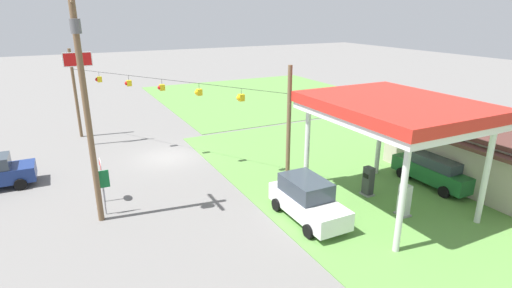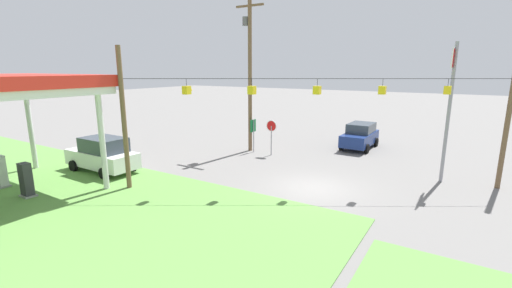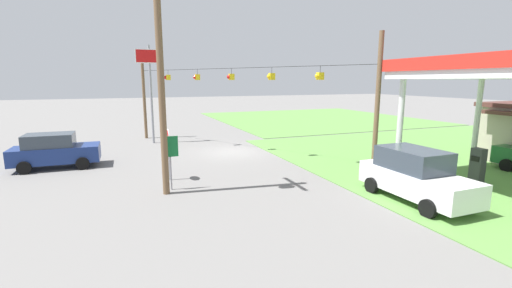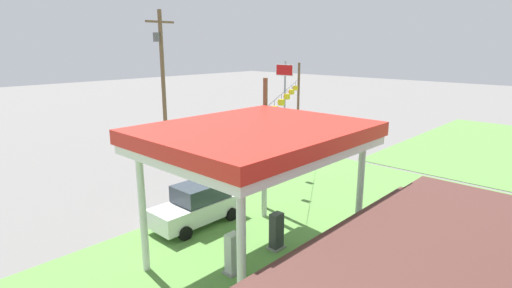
{
  "view_description": "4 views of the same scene",
  "coord_description": "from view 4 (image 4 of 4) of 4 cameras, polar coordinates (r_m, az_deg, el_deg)",
  "views": [
    {
      "loc": [
        26.38,
        -6.36,
        9.86
      ],
      "look_at": [
        6.18,
        3.89,
        2.26
      ],
      "focal_mm": 28.0,
      "sensor_mm": 36.0,
      "label": 1
    },
    {
      "loc": [
        -6.3,
        15.74,
        6.01
      ],
      "look_at": [
        2.53,
        1.53,
        2.31
      ],
      "focal_mm": 24.0,
      "sensor_mm": 36.0,
      "label": 2
    },
    {
      "loc": [
        21.63,
        -6.81,
        4.75
      ],
      "look_at": [
        4.09,
        0.1,
        1.25
      ],
      "focal_mm": 24.0,
      "sensor_mm": 36.0,
      "label": 3
    },
    {
      "loc": [
        23.29,
        18.59,
        8.68
      ],
      "look_at": [
        6.23,
        2.66,
        2.92
      ],
      "focal_mm": 28.0,
      "sensor_mm": 36.0,
      "label": 4
    }
  ],
  "objects": [
    {
      "name": "fuel_pump_far",
      "position": [
        16.07,
        -3.32,
        -15.52
      ],
      "size": [
        0.71,
        0.56,
        1.68
      ],
      "color": "gray",
      "rests_on": "ground"
    },
    {
      "name": "car_at_pumps_front",
      "position": [
        20.19,
        -8.25,
        -8.51
      ],
      "size": [
        4.7,
        2.12,
        2.08
      ],
      "rotation": [
        0.0,
        0.0,
        0.0
      ],
      "color": "white",
      "rests_on": "ground"
    },
    {
      "name": "signal_span_gantry",
      "position": [
        30.18,
        4.39,
        4.84
      ],
      "size": [
        16.33,
        10.24,
        7.1
      ],
      "color": "brown",
      "rests_on": "ground"
    },
    {
      "name": "car_on_crossroad",
      "position": [
        37.64,
        -8.58,
        1.91
      ],
      "size": [
        2.15,
        4.38,
        1.91
      ],
      "rotation": [
        0.0,
        0.0,
        1.56
      ],
      "color": "navy",
      "rests_on": "ground"
    },
    {
      "name": "stop_sign_overhead",
      "position": [
        37.11,
        4.1,
        8.31
      ],
      "size": [
        0.22,
        1.98,
        7.34
      ],
      "color": "gray",
      "rests_on": "ground"
    },
    {
      "name": "stop_sign_roadside",
      "position": [
        30.37,
        -9.05,
        0.63
      ],
      "size": [
        0.8,
        0.08,
        2.5
      ],
      "rotation": [
        0.0,
        0.0,
        3.14
      ],
      "color": "#99999E",
      "rests_on": "ground"
    },
    {
      "name": "route_sign",
      "position": [
        29.59,
        -11.62,
        -0.04
      ],
      "size": [
        0.1,
        0.7,
        2.4
      ],
      "color": "gray",
      "rests_on": "ground"
    },
    {
      "name": "ground_plane",
      "position": [
        31.04,
        4.28,
        -2.41
      ],
      "size": [
        160.0,
        160.0,
        0.0
      ],
      "primitive_type": "plane",
      "color": "slate"
    },
    {
      "name": "utility_pole_main",
      "position": [
        28.82,
        -13.17,
        8.46
      ],
      "size": [
        2.2,
        0.44,
        11.04
      ],
      "color": "brown",
      "rests_on": "ground"
    },
    {
      "name": "car_at_pumps_rear",
      "position": [
        14.99,
        15.03,
        -17.68
      ],
      "size": [
        4.95,
        2.12,
        1.83
      ],
      "rotation": [
        0.0,
        0.0,
        3.14
      ],
      "color": "#1E602D",
      "rests_on": "ground"
    },
    {
      "name": "fuel_pump_near",
      "position": [
        17.75,
        2.93,
        -12.5
      ],
      "size": [
        0.71,
        0.56,
        1.68
      ],
      "color": "gray",
      "rests_on": "ground"
    },
    {
      "name": "gas_station_canopy",
      "position": [
        15.33,
        -0.02,
        0.72
      ],
      "size": [
        8.38,
        6.76,
        5.72
      ],
      "color": "silver",
      "rests_on": "ground"
    }
  ]
}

